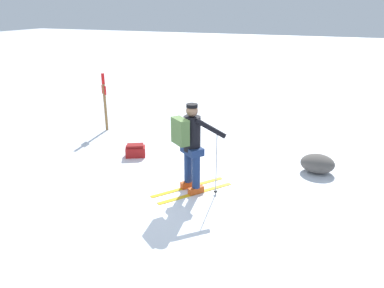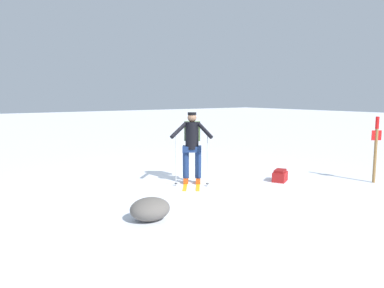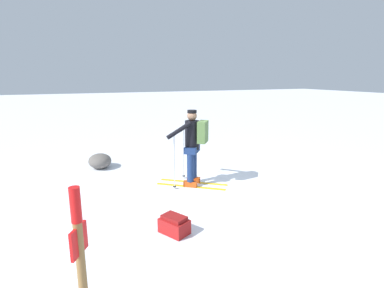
# 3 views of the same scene
# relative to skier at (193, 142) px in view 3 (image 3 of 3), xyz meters

# --- Properties ---
(ground_plane) EXTENTS (80.00, 80.00, 0.00)m
(ground_plane) POSITION_rel_skier_xyz_m (-0.32, -0.41, -0.99)
(ground_plane) COLOR white
(skier) EXTENTS (1.28, 1.50, 1.71)m
(skier) POSITION_rel_skier_xyz_m (0.00, 0.00, 0.00)
(skier) COLOR gold
(skier) RESTS_ON ground_plane
(dropped_backpack) EXTENTS (0.54, 0.47, 0.29)m
(dropped_backpack) POSITION_rel_skier_xyz_m (-1.87, 1.13, -0.86)
(dropped_backpack) COLOR maroon
(dropped_backpack) RESTS_ON ground_plane
(trail_marker) EXTENTS (0.22, 0.14, 1.61)m
(trail_marker) POSITION_rel_skier_xyz_m (-3.63, 2.55, -0.04)
(trail_marker) COLOR olive
(trail_marker) RESTS_ON ground_plane
(rock_boulder) EXTENTS (0.71, 0.60, 0.39)m
(rock_boulder) POSITION_rel_skier_xyz_m (2.17, 1.81, -0.80)
(rock_boulder) COLOR #5B5651
(rock_boulder) RESTS_ON ground_plane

